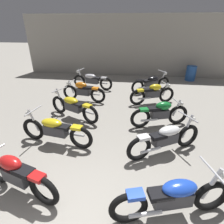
% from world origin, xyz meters
% --- Properties ---
extents(back_wall, '(12.92, 0.24, 3.60)m').
position_xyz_m(back_wall, '(0.00, 10.46, 1.80)').
color(back_wall, '#9E998E').
rests_on(back_wall, ground).
extents(motorcycle_left_row_0, '(1.92, 0.72, 0.88)m').
position_xyz_m(motorcycle_left_row_0, '(-1.48, 0.91, 0.46)').
color(motorcycle_left_row_0, black).
rests_on(motorcycle_left_row_0, ground).
extents(motorcycle_left_row_1, '(2.16, 0.68, 0.97)m').
position_xyz_m(motorcycle_left_row_1, '(-1.42, 2.57, 0.45)').
color(motorcycle_left_row_1, black).
rests_on(motorcycle_left_row_1, ground).
extents(motorcycle_left_row_2, '(2.00, 1.10, 0.97)m').
position_xyz_m(motorcycle_left_row_2, '(-1.44, 4.14, 0.45)').
color(motorcycle_left_row_2, black).
rests_on(motorcycle_left_row_2, ground).
extents(motorcycle_left_row_3, '(1.96, 0.53, 0.88)m').
position_xyz_m(motorcycle_left_row_3, '(-1.52, 5.70, 0.46)').
color(motorcycle_left_row_3, black).
rests_on(motorcycle_left_row_3, ground).
extents(motorcycle_left_row_4, '(2.15, 0.74, 0.97)m').
position_xyz_m(motorcycle_left_row_4, '(-1.53, 7.38, 0.45)').
color(motorcycle_left_row_4, black).
rests_on(motorcycle_left_row_4, ground).
extents(motorcycle_right_row_0, '(2.11, 0.88, 0.97)m').
position_xyz_m(motorcycle_right_row_0, '(1.42, 0.79, 0.45)').
color(motorcycle_right_row_0, black).
rests_on(motorcycle_right_row_0, ground).
extents(motorcycle_right_row_1, '(1.94, 1.19, 0.97)m').
position_xyz_m(motorcycle_right_row_1, '(1.52, 2.56, 0.45)').
color(motorcycle_right_row_1, black).
rests_on(motorcycle_right_row_1, ground).
extents(motorcycle_right_row_2, '(1.90, 0.76, 0.88)m').
position_xyz_m(motorcycle_right_row_2, '(1.53, 3.97, 0.46)').
color(motorcycle_right_row_2, black).
rests_on(motorcycle_right_row_2, ground).
extents(motorcycle_right_row_3, '(1.88, 0.81, 0.88)m').
position_xyz_m(motorcycle_right_row_3, '(1.42, 5.82, 0.46)').
color(motorcycle_right_row_3, black).
rests_on(motorcycle_right_row_3, ground).
extents(motorcycle_right_row_4, '(1.93, 1.21, 0.97)m').
position_xyz_m(motorcycle_right_row_4, '(1.45, 7.32, 0.45)').
color(motorcycle_right_row_4, black).
rests_on(motorcycle_right_row_4, ground).
extents(oil_drum, '(0.59, 0.59, 0.85)m').
position_xyz_m(oil_drum, '(3.88, 9.66, 0.43)').
color(oil_drum, '#23519E').
rests_on(oil_drum, ground).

